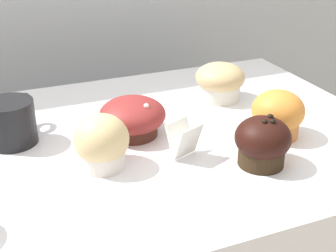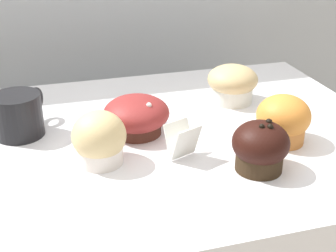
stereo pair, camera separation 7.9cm
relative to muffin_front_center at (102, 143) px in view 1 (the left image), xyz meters
name	(u,v)px [view 1 (the left image)]	position (x,y,z in m)	size (l,w,h in m)	color
wall_back	(60,66)	(0.05, 0.67, -0.09)	(3.20, 0.10, 1.80)	#B2B7BC
muffin_front_center	(102,143)	(0.00, 0.00, 0.00)	(0.09, 0.09, 0.09)	white
muffin_back_left	(278,115)	(0.32, -0.01, 0.00)	(0.09, 0.09, 0.09)	#CC7A38
muffin_back_right	(220,81)	(0.31, 0.18, 0.00)	(0.11, 0.11, 0.08)	silver
muffin_front_left	(262,142)	(0.24, -0.09, 0.00)	(0.09, 0.09, 0.09)	#302113
muffin_front_right	(133,117)	(0.08, 0.09, -0.01)	(0.12, 0.12, 0.07)	#452018
coffee_cup	(11,121)	(-0.12, 0.14, 0.00)	(0.09, 0.12, 0.08)	black
price_card	(184,140)	(0.13, -0.02, -0.01)	(0.06, 0.06, 0.06)	white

